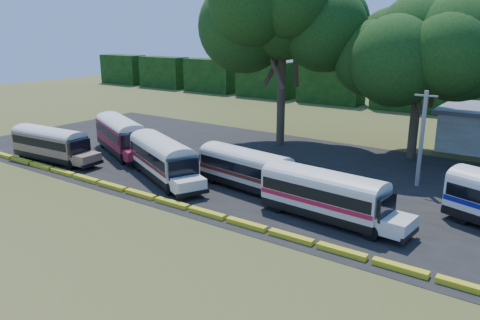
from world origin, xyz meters
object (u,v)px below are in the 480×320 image
Objects in this scene: bus_red at (121,133)px; bus_cream_west at (163,156)px; bus_beige at (51,142)px; tree_west at (283,13)px; bus_white_red at (326,193)px.

bus_red reaches higher than bus_cream_west.
bus_beige is 24.11m from tree_west.
bus_red is 0.60× the size of tree_west.
bus_white_red is at bearing 15.98° from bus_red.
bus_red reaches higher than bus_white_red.
bus_cream_west is (8.77, -3.46, -0.09)m from bus_red.
bus_cream_west reaches higher than bus_beige.
bus_cream_west is at bearing -95.91° from tree_west.
bus_beige is 0.97× the size of bus_white_red.
bus_red is 18.87m from tree_west.
bus_white_red is 22.22m from tree_west.
bus_cream_west is 13.68m from bus_white_red.
bus_red is at bearing -131.75° from tree_west.
bus_cream_west is at bearing -175.64° from bus_white_red.
bus_beige is 0.54× the size of tree_west.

